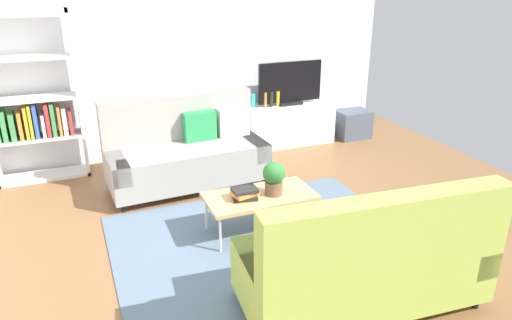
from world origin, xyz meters
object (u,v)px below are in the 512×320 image
(potted_plant, at_px, (274,177))
(couch_green, at_px, (364,261))
(bookshelf, at_px, (33,107))
(storage_trunk, at_px, (353,124))
(tv, at_px, (290,84))
(bottle_0, at_px, (265,100))
(vase_0, at_px, (252,100))
(coffee_table, at_px, (260,197))
(bottle_2, at_px, (278,99))
(couch_beige, at_px, (187,151))
(bottle_1, at_px, (271,99))
(tv_console, at_px, (288,124))
(table_book_0, at_px, (245,197))

(potted_plant, bearing_deg, couch_green, -84.01)
(bookshelf, relative_size, storage_trunk, 4.04)
(tv, height_order, bottle_0, tv)
(storage_trunk, bearing_deg, bookshelf, 178.51)
(bookshelf, distance_m, vase_0, 2.93)
(coffee_table, xyz_separation_m, potted_plant, (0.13, -0.04, 0.21))
(tv, relative_size, potted_plant, 2.93)
(couch_green, xyz_separation_m, storage_trunk, (2.26, 3.64, -0.23))
(storage_trunk, relative_size, bottle_2, 2.34)
(couch_beige, bearing_deg, bottle_1, -153.26)
(tv_console, height_order, bottle_2, bottle_2)
(couch_green, height_order, potted_plant, couch_green)
(bottle_2, bearing_deg, bottle_0, 180.00)
(tv_console, xyz_separation_m, potted_plant, (-1.30, -2.36, 0.28))
(bookshelf, bearing_deg, tv, -0.65)
(couch_beige, bearing_deg, vase_0, -145.54)
(couch_beige, height_order, vase_0, couch_beige)
(coffee_table, xyz_separation_m, table_book_0, (-0.17, -0.02, 0.05))
(bottle_2, bearing_deg, table_book_0, -121.34)
(bottle_0, bearing_deg, table_book_0, -117.56)
(potted_plant, bearing_deg, storage_trunk, 43.20)
(couch_green, distance_m, tv, 3.93)
(couch_beige, relative_size, bottle_1, 8.62)
(table_book_0, height_order, bottle_0, bottle_0)
(couch_green, relative_size, tv_console, 1.40)
(tv, bearing_deg, bookshelf, 179.35)
(bottle_0, distance_m, bottle_2, 0.20)
(couch_beige, distance_m, vase_0, 1.59)
(vase_0, bearing_deg, bookshelf, -179.41)
(tv_console, xyz_separation_m, vase_0, (-0.58, 0.05, 0.42))
(couch_beige, xyz_separation_m, bottle_2, (1.62, 0.85, 0.30))
(table_book_0, height_order, bottle_2, bottle_2)
(bottle_1, height_order, bottle_2, bottle_1)
(couch_green, height_order, storage_trunk, couch_green)
(table_book_0, bearing_deg, bottle_0, 62.44)
(tv_console, relative_size, vase_0, 7.20)
(couch_green, relative_size, bottle_1, 8.71)
(bookshelf, xyz_separation_m, table_book_0, (1.90, -2.36, -0.51))
(tv_console, distance_m, potted_plant, 2.71)
(tv, relative_size, vase_0, 5.14)
(bottle_0, bearing_deg, bottle_1, 0.00)
(vase_0, xyz_separation_m, bottle_0, (0.17, -0.09, 0.01))
(couch_beige, bearing_deg, bottle_2, -154.89)
(couch_green, bearing_deg, tv_console, 77.31)
(tv, height_order, potted_plant, tv)
(vase_0, xyz_separation_m, bottle_2, (0.37, -0.09, 0.01))
(table_book_0, xyz_separation_m, vase_0, (1.03, 2.39, 0.30))
(tv_console, xyz_separation_m, bottle_2, (-0.21, -0.04, 0.43))
(storage_trunk, bearing_deg, table_book_0, -140.41)
(tv, height_order, bottle_1, tv)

